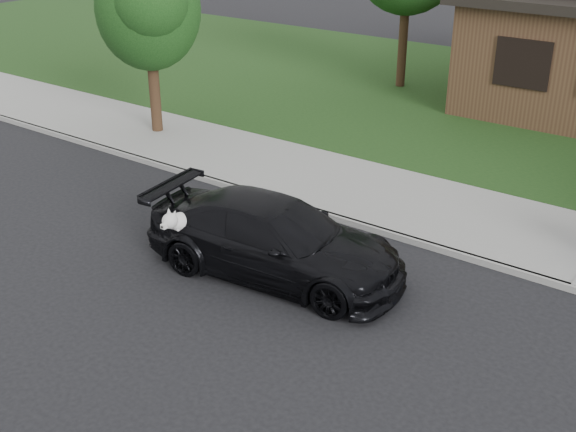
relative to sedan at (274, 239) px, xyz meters
The scene contains 6 objects.
ground 1.38m from the sedan, 65.51° to the right, with size 120.00×120.00×0.00m, color black.
sidewalk 3.98m from the sedan, 82.68° to the left, with size 60.00×3.00×0.12m, color gray.
curb 2.52m from the sedan, 78.21° to the left, with size 60.00×0.12×0.12m, color gray.
lawn 11.93m from the sedan, 87.59° to the left, with size 60.00×13.00×0.13m, color #193814.
sedan is the anchor object (origin of this frame).
tree_2 8.38m from the sedan, 149.76° to the left, with size 2.73×2.60×4.59m.
Camera 1 is at (6.05, -7.44, 6.10)m, focal length 45.00 mm.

